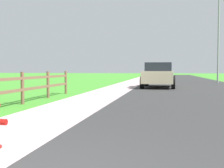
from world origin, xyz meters
TOP-DOWN VIEW (x-y plane):
  - ground_plane at (0.00, 25.00)m, footprint 120.00×120.00m
  - road_asphalt at (3.50, 27.00)m, footprint 7.00×66.00m
  - curb_concrete at (-3.00, 27.00)m, footprint 6.00×66.00m
  - grass_verge at (-4.50, 27.00)m, footprint 5.00×66.00m
  - rail_fence at (-2.70, 5.15)m, footprint 0.11×10.37m
  - parked_suv_beige at (1.42, 15.91)m, footprint 2.12×4.57m
  - street_lamp at (6.15, 22.39)m, footprint 1.17×0.20m

SIDE VIEW (x-z plane):
  - ground_plane at x=0.00m, z-range 0.00..0.00m
  - road_asphalt at x=3.50m, z-range 0.00..0.01m
  - curb_concrete at x=-3.00m, z-range 0.00..0.01m
  - grass_verge at x=-4.50m, z-range 0.00..0.01m
  - rail_fence at x=-2.70m, z-range 0.08..1.13m
  - parked_suv_beige at x=1.42m, z-range 0.01..1.55m
  - street_lamp at x=6.15m, z-range 0.62..8.11m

